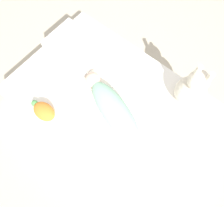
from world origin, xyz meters
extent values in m
plane|color=#B2A893|center=(0.00, 0.00, 0.00)|extent=(12.00, 12.00, 0.00)
cube|color=white|center=(0.00, 0.00, 0.10)|extent=(1.30, 0.89, 0.19)
cube|color=white|center=(0.16, -0.05, 0.20)|extent=(0.25, 0.17, 0.02)
ellipsoid|color=#99D6B2|center=(-0.11, 0.07, 0.26)|extent=(0.51, 0.30, 0.14)
sphere|color=beige|center=(0.15, -0.01, 0.26)|extent=(0.10, 0.10, 0.10)
cube|color=white|center=(0.42, -0.14, 0.24)|extent=(0.39, 0.29, 0.09)
sphere|color=beige|center=(-0.40, -0.32, 0.29)|extent=(0.20, 0.20, 0.20)
sphere|color=beige|center=(-0.40, -0.32, 0.43)|extent=(0.13, 0.13, 0.13)
cylinder|color=beige|center=(-0.43, -0.32, 0.51)|extent=(0.03, 0.03, 0.07)
cylinder|color=beige|center=(-0.36, -0.32, 0.51)|extent=(0.03, 0.03, 0.07)
ellipsoid|color=orange|center=(0.25, 0.35, 0.23)|extent=(0.16, 0.11, 0.08)
sphere|color=#4C934C|center=(0.34, 0.35, 0.22)|extent=(0.04, 0.04, 0.04)
camera|label=1|loc=(-0.39, 0.45, 1.53)|focal=35.00mm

